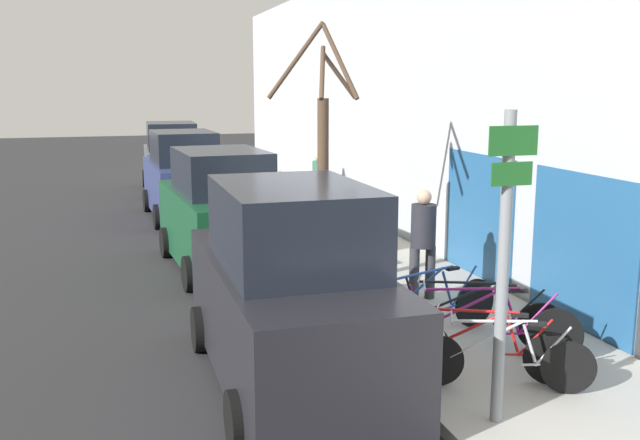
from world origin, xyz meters
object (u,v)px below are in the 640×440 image
Objects in this scene: bicycle_3 at (472,318)px; parked_car_3 at (172,160)px; bicycle_0 at (502,359)px; parked_car_0 at (290,296)px; bicycle_1 at (486,348)px; street_tree at (323,170)px; signpost at (504,261)px; bicycle_2 at (481,329)px; pedestrian_far at (319,178)px; parked_car_1 at (221,215)px; bicycle_4 at (427,309)px; parked_car_2 at (184,179)px; pedestrian_near at (423,237)px.

bicycle_3 is 0.50× the size of parked_car_3.
parked_car_0 is at bearing 88.27° from bicycle_0.
bicycle_1 is 0.39× the size of street_tree.
parked_car_0 is (-1.75, 1.82, -0.75)m from signpost.
bicycle_1 is 0.54m from bicycle_2.
pedestrian_far reaches higher than bicycle_0.
signpost is at bearing 179.40° from bicycle_2.
signpost is at bearing -81.47° from parked_car_1.
parked_car_0 reaches higher than pedestrian_far.
parked_car_2 is at bearing -2.74° from bicycle_4.
pedestrian_far is at bearing 26.80° from bicycle_1.
parked_car_2 reaches higher than pedestrian_far.
bicycle_4 is (-0.09, 1.82, 0.05)m from bicycle_0.
bicycle_4 is at bearing 37.23° from bicycle_1.
signpost is 1.84× the size of bicycle_1.
parked_car_2 is (-2.24, 12.33, 0.56)m from bicycle_1.
bicycle_3 reaches higher than bicycle_0.
signpost is 1.51× the size of bicycle_3.
bicycle_3 is at bearing -69.80° from parked_car_1.
parked_car_3 is at bearing 89.38° from parked_car_0.
bicycle_2 is 0.52× the size of street_tree.
signpost is at bearing -84.74° from parked_car_2.
bicycle_4 is 11.09m from parked_car_2.
bicycle_3 is at bearing 92.68° from pedestrian_far.
bicycle_4 is 1.90m from pedestrian_near.
parked_car_1 is 2.81× the size of pedestrian_far.
pedestrian_near is (0.39, 2.61, 0.63)m from bicycle_2.
pedestrian_far is (3.48, -5.84, 0.01)m from parked_car_3.
bicycle_3 is 11.64m from parked_car_2.
bicycle_3 is at bearing -149.84° from bicycle_4.
parked_car_0 is at bearing -94.61° from parked_car_1.
parked_car_3 is at bearing -50.98° from pedestrian_far.
bicycle_2 is 4.21m from street_tree.
parked_car_3 is 0.95× the size of street_tree.
street_tree is at bearing 34.93° from bicycle_0.
parked_car_1 is at bearing 121.25° from street_tree.
bicycle_0 is 0.42× the size of parked_car_0.
parked_car_3 is (-2.09, 17.84, 0.54)m from bicycle_0.
street_tree is (1.40, -2.30, 1.10)m from parked_car_1.
street_tree is at bearing 43.47° from bicycle_1.
parked_car_1 is 1.05× the size of parked_car_3.
pedestrian_far is at bearing 24.89° from bicycle_3.
bicycle_1 is at bearing -80.12° from street_tree.
signpost is at bearing 171.71° from bicycle_0.
bicycle_0 is 17.97m from parked_car_3.
parked_car_2 reaches higher than bicycle_0.
parked_car_2 is 3.69m from pedestrian_far.
bicycle_1 is 11.73m from pedestrian_far.
parked_car_0 is (-2.11, -0.67, 0.56)m from bicycle_4.
parked_car_2 is at bearing 89.93° from parked_car_0.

